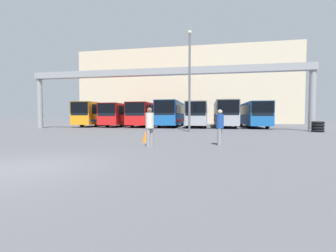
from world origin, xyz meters
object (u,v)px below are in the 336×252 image
traffic_cone (146,136)px  tire_stack (318,127)px  bus_slot_6 (253,113)px  pedestrian_mid_left (150,126)px  bus_slot_3 (172,113)px  pedestrian_far_center (220,126)px  bus_slot_1 (124,114)px  bus_slot_0 (100,113)px  bus_slot_5 (224,113)px  lamp_post (190,77)px  bus_slot_2 (147,113)px  bus_slot_4 (198,113)px

traffic_cone → tire_stack: size_ratio=0.63×
bus_slot_6 → pedestrian_mid_left: bearing=-112.4°
bus_slot_3 → pedestrian_far_center: size_ratio=6.19×
pedestrian_far_center → bus_slot_1: bearing=-132.4°
bus_slot_0 → bus_slot_5: bus_slot_5 is taller
lamp_post → bus_slot_0: bearing=143.8°
bus_slot_2 → traffic_cone: size_ratio=16.11×
bus_slot_6 → traffic_cone: 20.67m
lamp_post → bus_slot_3: bearing=107.9°
bus_slot_2 → lamp_post: lamp_post is taller
bus_slot_1 → lamp_post: (10.36, -10.38, 3.17)m
bus_slot_5 → bus_slot_4: bearing=-178.3°
bus_slot_0 → lamp_post: 17.51m
pedestrian_far_center → bus_slot_6: bearing=179.9°
bus_slot_4 → bus_slot_6: bus_slot_4 is taller
bus_slot_4 → tire_stack: 14.31m
bus_slot_0 → bus_slot_2: bus_slot_0 is taller
bus_slot_4 → lamp_post: (-0.29, -10.59, 3.11)m
bus_slot_0 → bus_slot_2: 7.10m
bus_slot_1 → bus_slot_2: bus_slot_2 is taller
bus_slot_1 → bus_slot_4: bearing=1.1°
bus_slot_2 → bus_slot_3: bus_slot_3 is taller
bus_slot_2 → bus_slot_5: bus_slot_5 is taller
bus_slot_4 → pedestrian_far_center: bearing=-84.4°
bus_slot_5 → bus_slot_6: bearing=-14.0°
bus_slot_0 → traffic_cone: 22.55m
bus_slot_0 → bus_slot_1: (3.55, 0.20, -0.11)m
bus_slot_6 → pedestrian_mid_left: size_ratio=5.63×
bus_slot_3 → bus_slot_0: bearing=179.5°
bus_slot_0 → tire_stack: size_ratio=10.59×
bus_slot_6 → bus_slot_2: bearing=179.5°
bus_slot_5 → pedestrian_mid_left: bus_slot_5 is taller
bus_slot_1 → tire_stack: size_ratio=10.98×
bus_slot_2 → pedestrian_far_center: bus_slot_2 is taller
bus_slot_5 → pedestrian_mid_left: (-4.82, -21.16, -0.93)m
traffic_cone → bus_slot_4: bearing=84.2°
bus_slot_0 → bus_slot_2: (7.10, -0.24, -0.07)m
bus_slot_3 → pedestrian_far_center: (5.52, -19.39, -0.99)m
bus_slot_4 → tire_stack: size_ratio=11.38×
pedestrian_mid_left → pedestrian_far_center: 3.44m
bus_slot_3 → pedestrian_mid_left: size_ratio=5.93×
bus_slot_1 → tire_stack: bearing=-21.7°
pedestrian_far_center → lamp_post: (-2.25, 9.31, 4.01)m
traffic_cone → bus_slot_0: bearing=122.9°
bus_slot_1 → traffic_cone: bearing=-65.5°
bus_slot_0 → traffic_cone: bearing=-57.1°
pedestrian_mid_left → bus_slot_2: bearing=56.2°
bus_slot_2 → lamp_post: (6.81, -9.93, 3.12)m
bus_slot_1 → bus_slot_3: 7.11m
bus_slot_6 → bus_slot_5: bearing=166.0°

